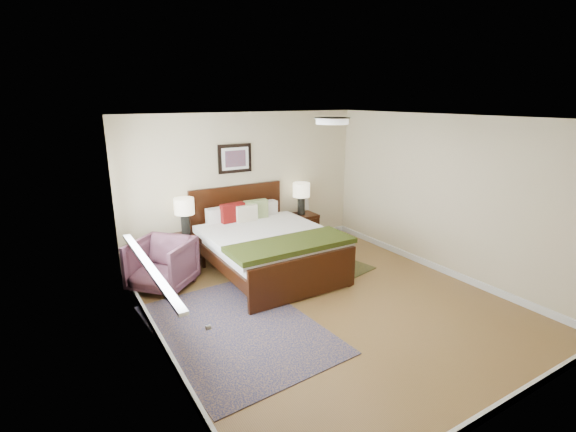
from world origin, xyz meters
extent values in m
plane|color=brown|center=(0.00, 0.00, 0.00)|extent=(5.00, 5.00, 0.00)
cube|color=beige|center=(0.00, 2.50, 1.25)|extent=(4.50, 0.04, 2.50)
cube|color=beige|center=(0.00, -2.50, 1.25)|extent=(4.50, 0.04, 2.50)
cube|color=beige|center=(-2.25, 0.00, 1.25)|extent=(0.04, 5.00, 2.50)
cube|color=beige|center=(2.25, 0.00, 1.25)|extent=(0.04, 5.00, 2.50)
cube|color=white|center=(0.00, 0.00, 2.50)|extent=(4.50, 5.00, 0.02)
cube|color=silver|center=(-2.23, 0.70, 1.40)|extent=(0.02, 2.72, 1.32)
cube|color=silver|center=(-2.21, 0.70, 1.40)|extent=(0.01, 2.60, 1.20)
cube|color=silver|center=(-2.18, 0.70, 0.77)|extent=(0.10, 2.72, 0.04)
cube|color=silver|center=(-2.23, -1.75, 1.09)|extent=(0.01, 1.00, 2.18)
cube|color=brown|center=(-2.23, -1.75, 1.05)|extent=(0.01, 0.90, 2.10)
cylinder|color=#999999|center=(-2.20, -1.37, 1.00)|extent=(0.04, 0.04, 0.04)
cylinder|color=white|center=(0.00, 0.00, 2.46)|extent=(0.40, 0.40, 0.07)
cylinder|color=beige|center=(0.00, 0.00, 2.50)|extent=(0.44, 0.44, 0.01)
cube|color=black|center=(-0.21, 2.46, 0.63)|extent=(1.75, 0.06, 1.22)
cube|color=black|center=(-0.21, 0.25, 0.33)|extent=(1.75, 0.06, 0.61)
cube|color=black|center=(-1.04, 1.35, 0.35)|extent=(0.06, 2.19, 0.20)
cube|color=black|center=(0.62, 1.35, 0.35)|extent=(0.06, 2.19, 0.20)
cube|color=silver|center=(-0.21, 1.35, 0.49)|extent=(1.65, 2.17, 0.24)
cube|color=silver|center=(-0.21, 1.25, 0.65)|extent=(1.83, 1.94, 0.11)
cube|color=#343B11|center=(-0.21, 0.61, 0.71)|extent=(1.87, 0.70, 0.08)
cube|color=silver|center=(-0.59, 2.22, 0.81)|extent=(0.55, 0.18, 0.28)
cube|color=silver|center=(0.17, 2.22, 0.81)|extent=(0.55, 0.18, 0.28)
cube|color=#5F0C0A|center=(-0.45, 2.10, 0.85)|extent=(0.42, 0.17, 0.35)
cube|color=#7C8C51|center=(-0.01, 2.10, 0.85)|extent=(0.42, 0.16, 0.35)
cube|color=beige|center=(-0.23, 2.02, 0.83)|extent=(0.37, 0.13, 0.31)
cube|color=black|center=(-0.21, 2.48, 1.72)|extent=(0.62, 0.03, 0.50)
cube|color=silver|center=(-0.21, 2.46, 1.72)|extent=(0.50, 0.01, 0.38)
cube|color=#A52D23|center=(-0.21, 2.44, 1.72)|extent=(0.38, 0.01, 0.28)
cube|color=black|center=(-1.22, 2.27, 0.54)|extent=(0.47, 0.42, 0.05)
cube|color=black|center=(-1.43, 2.09, 0.26)|extent=(0.05, 0.05, 0.52)
cube|color=black|center=(-1.01, 2.09, 0.26)|extent=(0.05, 0.05, 0.52)
cube|color=black|center=(-1.43, 2.45, 0.26)|extent=(0.05, 0.05, 0.52)
cube|color=black|center=(-1.01, 2.45, 0.26)|extent=(0.05, 0.05, 0.52)
cube|color=black|center=(-1.22, 2.07, 0.44)|extent=(0.41, 0.03, 0.14)
cube|color=black|center=(1.04, 2.27, 0.55)|extent=(0.58, 0.44, 0.05)
cube|color=black|center=(0.78, 2.08, 0.27)|extent=(0.05, 0.05, 0.53)
cube|color=black|center=(1.30, 2.08, 0.27)|extent=(0.05, 0.05, 0.53)
cube|color=black|center=(0.78, 2.46, 0.27)|extent=(0.05, 0.05, 0.53)
cube|color=black|center=(1.30, 2.46, 0.27)|extent=(0.05, 0.05, 0.53)
cube|color=black|center=(1.04, 2.07, 0.45)|extent=(0.52, 0.03, 0.14)
cube|color=black|center=(1.04, 2.27, 0.14)|extent=(0.52, 0.38, 0.03)
cube|color=black|center=(1.04, 2.27, 0.17)|extent=(0.21, 0.27, 0.03)
cube|color=black|center=(1.04, 2.27, 0.20)|extent=(0.21, 0.27, 0.03)
cube|color=black|center=(1.04, 2.27, 0.24)|extent=(0.21, 0.27, 0.03)
cube|color=black|center=(1.04, 2.27, 0.28)|extent=(0.21, 0.27, 0.03)
cube|color=black|center=(1.04, 2.27, 0.31)|extent=(0.21, 0.27, 0.03)
cylinder|color=black|center=(-1.22, 2.27, 0.73)|extent=(0.14, 0.14, 0.32)
cylinder|color=black|center=(-1.22, 2.27, 0.91)|extent=(0.02, 0.02, 0.06)
cylinder|color=beige|center=(-1.22, 2.27, 1.05)|extent=(0.32, 0.32, 0.26)
cylinder|color=black|center=(1.04, 2.27, 0.74)|extent=(0.14, 0.14, 0.32)
cylinder|color=black|center=(1.04, 2.27, 0.92)|extent=(0.02, 0.02, 0.06)
cylinder|color=beige|center=(1.04, 2.27, 1.06)|extent=(0.32, 0.32, 0.26)
imported|color=brown|center=(-1.80, 1.65, 0.38)|extent=(1.15, 1.15, 0.75)
cube|color=#0E1C47|center=(-1.35, 0.04, 0.01)|extent=(1.93, 2.62, 0.01)
cube|color=black|center=(0.90, 1.07, 0.01)|extent=(1.06, 1.38, 0.01)
camera|label=1|loc=(-3.17, -4.18, 2.74)|focal=26.00mm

